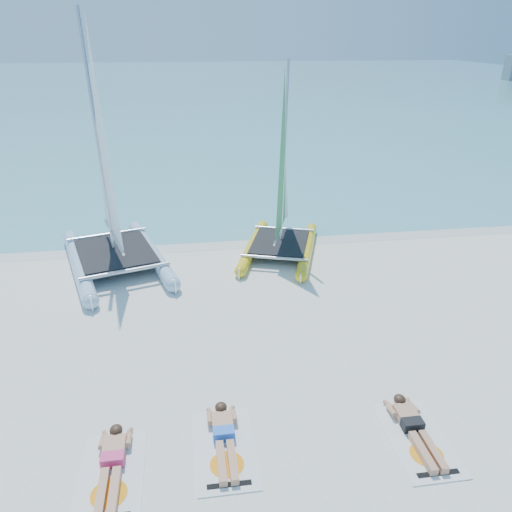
{
  "coord_description": "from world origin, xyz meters",
  "views": [
    {
      "loc": [
        -0.71,
        -9.99,
        6.41
      ],
      "look_at": [
        0.91,
        1.2,
        1.34
      ],
      "focal_mm": 35.0,
      "sensor_mm": 36.0,
      "label": 1
    }
  ],
  "objects": [
    {
      "name": "ground",
      "position": [
        0.0,
        0.0,
        0.0
      ],
      "size": [
        140.0,
        140.0,
        0.0
      ],
      "primitive_type": "plane",
      "color": "white",
      "rests_on": "ground"
    },
    {
      "name": "sea",
      "position": [
        0.0,
        63.0,
        0.01
      ],
      "size": [
        140.0,
        115.0,
        0.01
      ],
      "primitive_type": "cube",
      "color": "#72BFBF",
      "rests_on": "ground"
    },
    {
      "name": "wet_sand_strip",
      "position": [
        0.0,
        5.5,
        0.0
      ],
      "size": [
        140.0,
        1.4,
        0.01
      ],
      "primitive_type": "cube",
      "color": "silver",
      "rests_on": "ground"
    },
    {
      "name": "catamaran_blue",
      "position": [
        -2.95,
        4.23,
        2.19
      ],
      "size": [
        3.99,
        5.89,
        7.35
      ],
      "rotation": [
        0.0,
        0.0,
        0.29
      ],
      "color": "#BCDEF7",
      "rests_on": "ground"
    },
    {
      "name": "catamaran_yellow",
      "position": [
        2.26,
        4.73,
        1.87
      ],
      "size": [
        3.35,
        4.78,
        5.94
      ],
      "rotation": [
        0.0,
        0.0,
        -0.32
      ],
      "color": "yellow",
      "rests_on": "ground"
    },
    {
      "name": "towel_a",
      "position": [
        -2.14,
        -3.96,
        0.01
      ],
      "size": [
        1.0,
        1.85,
        0.02
      ],
      "primitive_type": "cube",
      "color": "white",
      "rests_on": "ground"
    },
    {
      "name": "sunbather_a",
      "position": [
        -2.14,
        -3.77,
        0.12
      ],
      "size": [
        0.37,
        1.73,
        0.26
      ],
      "color": "tan",
      "rests_on": "towel_a"
    },
    {
      "name": "towel_b",
      "position": [
        -0.31,
        -3.65,
        0.01
      ],
      "size": [
        1.0,
        1.85,
        0.02
      ],
      "primitive_type": "cube",
      "color": "white",
      "rests_on": "ground"
    },
    {
      "name": "sunbather_b",
      "position": [
        -0.31,
        -3.46,
        0.12
      ],
      "size": [
        0.37,
        1.73,
        0.26
      ],
      "color": "tan",
      "rests_on": "towel_b"
    },
    {
      "name": "towel_c",
      "position": [
        2.99,
        -3.91,
        0.01
      ],
      "size": [
        1.0,
        1.85,
        0.02
      ],
      "primitive_type": "cube",
      "color": "white",
      "rests_on": "ground"
    },
    {
      "name": "sunbather_c",
      "position": [
        2.99,
        -3.72,
        0.12
      ],
      "size": [
        0.37,
        1.73,
        0.26
      ],
      "color": "tan",
      "rests_on": "towel_c"
    }
  ]
}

